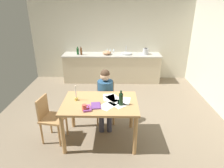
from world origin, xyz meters
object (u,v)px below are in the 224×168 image
(chair_at_table, at_px, (106,99))
(book_cookery, at_px, (87,108))
(chair_side_empty, at_px, (50,117))
(wine_glass_near_sink, at_px, (114,50))
(wine_bottle_on_table, at_px, (121,99))
(mixing_bowl, at_px, (107,53))
(stovetop_kettle, at_px, (146,51))
(person_seated, at_px, (105,94))
(sink_unit, at_px, (126,53))
(wine_glass_by_kettle, at_px, (110,50))
(candlestick, at_px, (76,96))
(book_magazine, at_px, (96,106))
(bottle_vinegar, at_px, (81,51))
(wine_glass_back_left, at_px, (107,50))
(coffee_mug, at_px, (85,108))
(dining_table, at_px, (100,108))
(bottle_oil, at_px, (78,51))

(chair_at_table, xyz_separation_m, book_cookery, (-0.26, -0.95, 0.32))
(chair_side_empty, relative_size, wine_glass_near_sink, 5.67)
(wine_bottle_on_table, height_order, mixing_bowl, wine_bottle_on_table)
(mixing_bowl, relative_size, stovetop_kettle, 1.23)
(person_seated, height_order, sink_unit, person_seated)
(mixing_bowl, relative_size, wine_glass_near_sink, 1.75)
(wine_glass_by_kettle, bearing_deg, candlestick, -99.75)
(sink_unit, distance_m, wine_glass_near_sink, 0.43)
(chair_side_empty, bearing_deg, book_magazine, -8.77)
(chair_at_table, xyz_separation_m, bottle_vinegar, (-0.86, 2.25, 0.52))
(stovetop_kettle, distance_m, wine_glass_back_left, 1.22)
(chair_at_table, height_order, sink_unit, sink_unit)
(person_seated, height_order, stovetop_kettle, person_seated)
(book_magazine, height_order, wine_glass_back_left, wine_glass_back_left)
(book_magazine, bearing_deg, bottle_vinegar, 95.15)
(person_seated, height_order, coffee_mug, person_seated)
(dining_table, distance_m, chair_at_table, 0.73)
(wine_bottle_on_table, bearing_deg, wine_glass_near_sink, 92.62)
(bottle_vinegar, height_order, wine_glass_back_left, bottle_vinegar)
(wine_bottle_on_table, height_order, wine_glass_back_left, wine_bottle_on_table)
(person_seated, height_order, wine_bottle_on_table, person_seated)
(wine_glass_by_kettle, bearing_deg, stovetop_kettle, -7.64)
(chair_at_table, bearing_deg, dining_table, -95.04)
(bottle_oil, bearing_deg, stovetop_kettle, 1.62)
(sink_unit, bearing_deg, candlestick, -109.30)
(bottle_oil, bearing_deg, coffee_mug, -78.15)
(wine_glass_back_left, bearing_deg, coffee_mug, -93.87)
(sink_unit, bearing_deg, wine_glass_by_kettle, 163.94)
(candlestick, relative_size, wine_glass_back_left, 1.83)
(book_magazine, relative_size, wine_glass_by_kettle, 1.50)
(bottle_vinegar, relative_size, wine_glass_back_left, 1.65)
(wine_bottle_on_table, xyz_separation_m, wine_glass_back_left, (-0.36, 3.29, 0.10))
(wine_glass_by_kettle, bearing_deg, bottle_oil, -168.35)
(person_seated, distance_m, sink_unit, 2.57)
(chair_at_table, bearing_deg, wine_glass_near_sink, 86.48)
(candlestick, bearing_deg, book_cookery, -54.01)
(sink_unit, height_order, mixing_bowl, sink_unit)
(chair_side_empty, height_order, book_cookery, chair_side_empty)
(person_seated, distance_m, wine_glass_near_sink, 2.67)
(coffee_mug, xyz_separation_m, book_magazine, (0.17, 0.15, -0.04))
(sink_unit, height_order, stovetop_kettle, sink_unit)
(mixing_bowl, distance_m, wine_glass_near_sink, 0.30)
(wine_bottle_on_table, xyz_separation_m, mixing_bowl, (-0.36, 3.09, 0.05))
(bottle_oil, bearing_deg, book_cookery, -77.54)
(book_cookery, xyz_separation_m, wine_glass_near_sink, (0.42, 3.45, 0.20))
(sink_unit, bearing_deg, chair_at_table, -103.19)
(chair_at_table, height_order, book_magazine, chair_at_table)
(sink_unit, height_order, wine_glass_by_kettle, sink_unit)
(bottle_oil, bearing_deg, dining_table, -72.93)
(wine_bottle_on_table, xyz_separation_m, sink_unit, (0.25, 3.14, 0.02))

